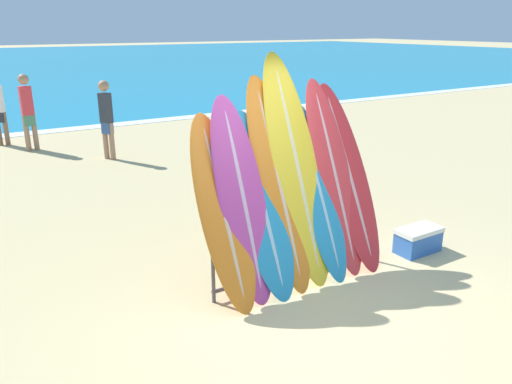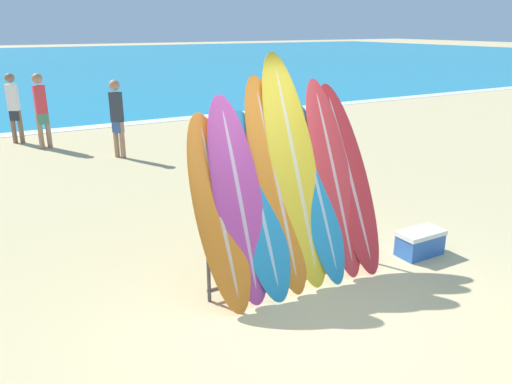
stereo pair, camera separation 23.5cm
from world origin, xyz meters
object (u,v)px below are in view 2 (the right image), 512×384
at_px(person_near_water, 117,116).
at_px(surfboard_slot_0, 219,212).
at_px(surfboard_slot_1, 238,199).
at_px(surfboard_slot_2, 259,204).
at_px(surfboard_slot_6, 333,177).
at_px(surfboard_slot_7, 349,177).
at_px(person_far_left, 14,105).
at_px(surfboard_slot_4, 295,169).
at_px(surfboard_slot_5, 317,192).
at_px(surfboard_rack, 291,244).
at_px(surfboard_slot_3, 276,183).
at_px(cooler_box, 420,243).
at_px(person_mid_beach, 41,108).

bearing_deg(person_near_water, surfboard_slot_0, -38.83).
relative_size(surfboard_slot_1, surfboard_slot_2, 1.10).
relative_size(surfboard_slot_6, person_near_water, 1.30).
relative_size(surfboard_slot_1, surfboard_slot_6, 0.96).
xyz_separation_m(surfboard_slot_7, person_far_left, (-2.88, 9.06, -0.13)).
distance_m(surfboard_slot_0, surfboard_slot_4, 1.04).
relative_size(surfboard_slot_5, person_near_water, 1.16).
xyz_separation_m(surfboard_slot_2, person_far_left, (-1.62, 9.11, -0.03)).
bearing_deg(surfboard_slot_1, person_far_left, 98.64).
height_order(surfboard_slot_0, surfboard_slot_2, surfboard_slot_0).
distance_m(surfboard_slot_2, surfboard_slot_6, 1.04).
xyz_separation_m(surfboard_slot_0, surfboard_slot_2, (0.47, -0.00, -0.01)).
xyz_separation_m(surfboard_rack, surfboard_slot_2, (-0.39, 0.06, 0.52)).
bearing_deg(surfboard_slot_3, surfboard_rack, -45.16).
xyz_separation_m(person_far_left, cooler_box, (3.78, -9.45, -0.76)).
xyz_separation_m(surfboard_slot_1, person_far_left, (-1.38, 9.10, -0.13)).
height_order(surfboard_slot_5, person_far_left, surfboard_slot_5).
bearing_deg(cooler_box, surfboard_slot_4, 164.65).
xyz_separation_m(surfboard_slot_3, cooler_box, (1.90, -0.41, -0.97)).
bearing_deg(cooler_box, person_far_left, 111.79).
bearing_deg(cooler_box, surfboard_slot_5, 166.24).
bearing_deg(surfboard_slot_6, surfboard_slot_4, 172.81).
bearing_deg(surfboard_slot_6, cooler_box, -18.78).
xyz_separation_m(surfboard_slot_3, person_far_left, (-1.88, 9.04, -0.21)).
bearing_deg(surfboard_slot_7, surfboard_slot_0, -178.32).
bearing_deg(surfboard_slot_6, surfboard_slot_0, -178.33).
relative_size(surfboard_slot_2, surfboard_slot_5, 0.98).
bearing_deg(cooler_box, surfboard_slot_1, 171.62).
xyz_separation_m(surfboard_slot_0, surfboard_slot_4, (1.00, 0.11, 0.29)).
xyz_separation_m(person_near_water, person_far_left, (-1.80, 2.67, 0.01)).
height_order(surfboard_rack, surfboard_slot_6, surfboard_slot_6).
height_order(surfboard_slot_0, surfboard_slot_6, surfboard_slot_6).
distance_m(surfboard_slot_4, surfboard_slot_5, 0.38).
height_order(surfboard_slot_7, cooler_box, surfboard_slot_7).
relative_size(surfboard_slot_3, person_near_water, 1.34).
distance_m(surfboard_slot_2, cooler_box, 2.33).
bearing_deg(surfboard_slot_1, person_mid_beach, 96.12).
distance_m(surfboard_slot_1, person_mid_beach, 8.22).
relative_size(surfboard_slot_0, person_near_water, 1.14).
distance_m(surfboard_slot_0, surfboard_slot_6, 1.50).
height_order(surfboard_slot_2, person_far_left, surfboard_slot_2).
bearing_deg(person_near_water, person_far_left, -178.96).
height_order(surfboard_slot_0, cooler_box, surfboard_slot_0).
height_order(surfboard_slot_0, surfboard_slot_5, surfboard_slot_5).
bearing_deg(person_far_left, cooler_box, -41.37).
bearing_deg(person_far_left, person_near_water, -29.09).
distance_m(surfboard_slot_6, surfboard_slot_7, 0.24).
height_order(surfboard_slot_4, person_mid_beach, surfboard_slot_4).
distance_m(surfboard_slot_6, person_far_left, 9.44).
xyz_separation_m(surfboard_slot_6, person_near_water, (-0.84, 6.40, -0.18)).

